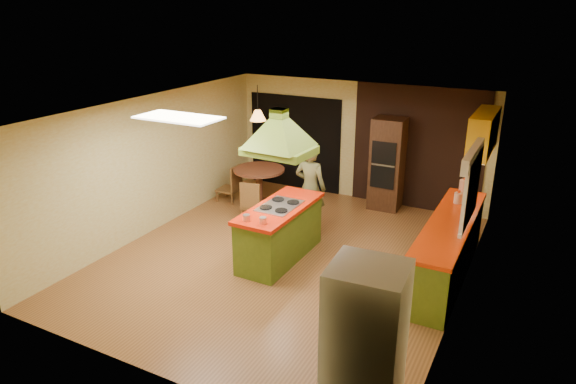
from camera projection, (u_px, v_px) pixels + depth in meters
The scene contains 21 objects.
ground at pixel (288, 258), 8.56m from camera, with size 6.50×6.50×0.00m, color brown.
room_walls at pixel (288, 187), 8.13m from camera, with size 5.50×6.50×6.50m.
ceiling_plane at pixel (288, 109), 7.70m from camera, with size 6.50×6.50×0.00m, color silver.
brick_panel at pixel (417, 149), 10.28m from camera, with size 2.64×0.03×2.50m, color #381E14.
nook_opening at pixel (295, 142), 11.54m from camera, with size 2.20×0.03×2.10m, color black.
right_counter at pixel (448, 249), 7.84m from camera, with size 0.62×3.05×0.92m.
upper_cabinets at pixel (484, 133), 8.61m from camera, with size 0.34×1.40×0.70m, color yellow.
window_right at pixel (473, 173), 7.12m from camera, with size 0.12×1.35×1.06m.
fluor_panel at pixel (179, 118), 7.18m from camera, with size 1.20×0.60×0.03m, color white.
kitchen_island at pixel (280, 232), 8.41m from camera, with size 0.77×1.85×0.94m.
range_hood at pixel (279, 125), 7.79m from camera, with size 1.06×0.79×0.79m.
man at pixel (310, 188), 9.37m from camera, with size 0.60×0.39×1.65m, color brown.
refrigerator at pixel (365, 347), 4.95m from camera, with size 0.71×0.68×1.74m, color silver.
wall_oven at pixel (387, 164), 10.37m from camera, with size 0.64×0.62×1.88m.
dining_table at pixel (259, 179), 10.65m from camera, with size 1.06×1.06×0.79m.
chair_left at pixel (229, 183), 10.93m from camera, with size 0.44×0.44×0.80m, color brown, non-canonical shape.
chair_near at pixel (254, 199), 10.06m from camera, with size 0.42×0.42×0.77m, color brown, non-canonical shape.
pendant_lamp at pixel (258, 115), 10.19m from camera, with size 0.32×0.32×0.21m, color #FF9E3F.
canister_large at pixel (464, 187), 8.78m from camera, with size 0.16×0.16×0.24m, color beige.
canister_medium at pixel (459, 197), 8.39m from camera, with size 0.12×0.12×0.17m, color beige.
canister_small at pixel (458, 198), 8.36m from camera, with size 0.13×0.13×0.18m, color beige.
Camera 1 is at (3.54, -6.80, 3.98)m, focal length 32.00 mm.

